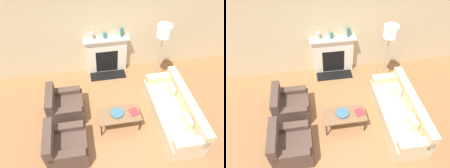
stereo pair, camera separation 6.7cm
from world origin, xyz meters
TOP-DOWN VIEW (x-y plane):
  - ground_plane at (0.00, 0.00)m, footprint 18.00×18.00m
  - wall_back at (0.00, 2.62)m, footprint 18.00×0.06m
  - fireplace at (0.04, 2.48)m, footprint 1.33×0.59m
  - couch at (1.40, 0.30)m, footprint 0.83×2.25m
  - armchair_near at (-1.28, -0.21)m, footprint 0.86×0.86m
  - armchair_far at (-1.28, 0.91)m, footprint 0.86×0.86m
  - coffee_table at (0.02, 0.33)m, footprint 1.01×0.52m
  - bowl at (-0.03, 0.35)m, footprint 0.31×0.31m
  - book at (0.38, 0.33)m, footprint 0.25×0.26m
  - floor_lamp at (1.38, 1.67)m, footprint 0.38×0.38m
  - mantel_vase_left at (-0.37, 2.49)m, footprint 0.13×0.13m
  - mantel_vase_center_left at (0.01, 2.49)m, footprint 0.10×0.10m
  - mantel_vase_center_right at (0.49, 2.49)m, footprint 0.09×0.09m

SIDE VIEW (x-z plane):
  - ground_plane at x=0.00m, z-range 0.00..0.00m
  - couch at x=1.40m, z-range -0.10..0.70m
  - armchair_near at x=-1.28m, z-range -0.11..0.72m
  - armchair_far at x=-1.28m, z-range -0.11..0.72m
  - coffee_table at x=0.02m, z-range 0.19..0.63m
  - book at x=0.38m, z-range 0.44..0.47m
  - bowl at x=-0.03m, z-range 0.45..0.50m
  - fireplace at x=0.04m, z-range -0.01..1.17m
  - mantel_vase_center_left at x=0.01m, z-range 1.18..1.34m
  - mantel_vase_left at x=-0.37m, z-range 1.18..1.40m
  - mantel_vase_center_right at x=0.49m, z-range 1.18..1.46m
  - wall_back at x=0.00m, z-range 0.00..2.90m
  - floor_lamp at x=1.38m, z-range 0.63..2.55m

